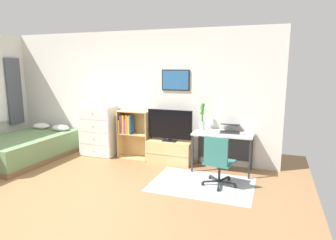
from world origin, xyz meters
The scene contains 14 objects.
ground_plane centered at (0.00, 0.00, 0.00)m, with size 7.20×7.20×0.00m, color #936B44.
wall_back_with_posters centered at (0.01, 2.43, 1.35)m, with size 6.12×0.09×2.70m.
area_rug centered at (1.80, 1.29, 0.00)m, with size 1.70×1.20×0.01m, color #B2B7BC.
bed centered at (-2.05, 1.35, 0.26)m, with size 1.37×2.08×0.63m.
dresser centered at (-0.76, 2.15, 0.56)m, with size 0.78×0.46×1.12m.
bookshelf centered at (0.01, 2.22, 0.60)m, with size 0.68×0.30×1.03m.
tv_stand centered at (0.92, 2.17, 0.23)m, with size 0.90×0.41×0.47m.
television centered at (0.92, 2.15, 0.79)m, with size 0.94×0.16×0.64m.
desk centered at (2.00, 2.16, 0.60)m, with size 1.10×0.58×0.74m.
office_chair centered at (2.06, 1.28, 0.46)m, with size 0.58×0.57×0.86m.
laptop centered at (2.11, 2.20, 0.80)m, with size 0.40×0.42×0.16m.
computer_mouse centered at (2.38, 2.09, 0.76)m, with size 0.06×0.10×0.03m, color silver.
bamboo_vase centered at (1.57, 2.23, 1.01)m, with size 0.09×0.10×0.53m.
wine_glass centered at (1.74, 2.05, 0.87)m, with size 0.07×0.07×0.18m.
Camera 1 is at (2.86, -3.34, 1.98)m, focal length 31.54 mm.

